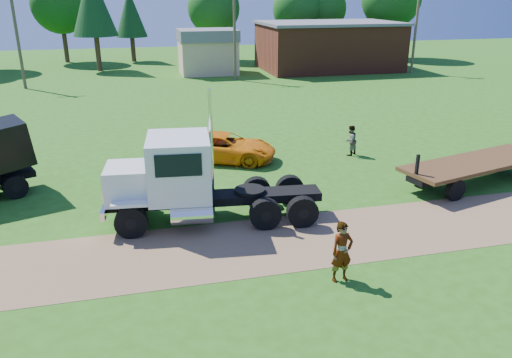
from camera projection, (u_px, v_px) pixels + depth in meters
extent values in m
plane|color=#2A5412|center=(269.00, 244.00, 17.91)|extent=(140.00, 140.00, 0.00)
cube|color=brown|center=(269.00, 244.00, 17.91)|extent=(120.00, 4.20, 0.01)
cube|color=black|center=(216.00, 198.00, 19.61)|extent=(8.34, 1.89, 0.33)
cylinder|color=black|center=(131.00, 222.00, 18.19)|extent=(1.25, 0.51, 1.21)
cylinder|color=black|center=(131.00, 222.00, 18.19)|extent=(0.46, 0.45, 0.42)
cylinder|color=black|center=(137.00, 197.00, 20.38)|extent=(1.25, 0.51, 1.21)
cylinder|color=black|center=(137.00, 197.00, 20.38)|extent=(0.46, 0.45, 0.42)
cylinder|color=black|center=(265.00, 214.00, 18.84)|extent=(1.25, 0.51, 1.21)
cylinder|color=black|center=(265.00, 214.00, 18.84)|extent=(0.46, 0.45, 0.42)
cylinder|color=black|center=(257.00, 191.00, 21.03)|extent=(1.25, 0.51, 1.21)
cylinder|color=black|center=(257.00, 191.00, 21.03)|extent=(0.46, 0.45, 0.42)
cylinder|color=black|center=(302.00, 212.00, 19.03)|extent=(1.25, 0.51, 1.21)
cylinder|color=black|center=(302.00, 212.00, 19.03)|extent=(0.46, 0.45, 0.42)
cylinder|color=black|center=(290.00, 189.00, 21.22)|extent=(1.25, 0.51, 1.21)
cylinder|color=black|center=(290.00, 189.00, 21.22)|extent=(0.46, 0.45, 0.42)
cube|color=silver|center=(133.00, 182.00, 18.91)|extent=(2.17, 2.07, 1.32)
cube|color=silver|center=(106.00, 185.00, 18.80)|extent=(0.26, 1.65, 1.10)
cube|color=silver|center=(107.00, 204.00, 19.06)|extent=(0.42, 2.54, 0.33)
cube|color=silver|center=(179.00, 166.00, 18.94)|extent=(2.57, 2.87, 2.32)
cube|color=black|center=(148.00, 155.00, 18.62)|extent=(0.28, 2.20, 0.94)
cube|color=black|center=(178.00, 166.00, 17.53)|extent=(1.65, 0.21, 0.83)
cube|color=black|center=(179.00, 144.00, 20.00)|extent=(1.65, 0.21, 0.83)
cube|color=silver|center=(130.00, 204.00, 17.94)|extent=(1.37, 0.63, 0.11)
cube|color=silver|center=(135.00, 181.00, 20.13)|extent=(1.37, 0.63, 0.11)
cylinder|color=silver|center=(192.00, 215.00, 18.34)|extent=(1.60, 0.82, 0.66)
cylinder|color=silver|center=(211.00, 153.00, 19.57)|extent=(0.17, 0.17, 5.07)
cylinder|color=black|center=(250.00, 190.00, 19.69)|extent=(1.33, 1.33, 0.13)
cylinder|color=black|center=(16.00, 187.00, 21.70)|extent=(1.08, 0.71, 1.04)
cylinder|color=black|center=(16.00, 187.00, 21.70)|extent=(0.47, 0.46, 0.36)
cylinder|color=black|center=(5.00, 175.00, 23.17)|extent=(1.08, 0.71, 1.04)
cylinder|color=black|center=(5.00, 175.00, 23.17)|extent=(0.47, 0.46, 0.36)
imported|color=orange|center=(225.00, 147.00, 26.49)|extent=(5.87, 4.44, 1.48)
cube|color=#331D10|center=(476.00, 163.00, 23.21)|extent=(8.09, 4.15, 0.17)
cube|color=black|center=(475.00, 168.00, 23.30)|extent=(7.76, 2.83, 0.24)
cylinder|color=black|center=(455.00, 190.00, 21.49)|extent=(1.01, 0.52, 0.97)
cylinder|color=black|center=(420.00, 175.00, 23.18)|extent=(1.01, 0.52, 0.97)
cylinder|color=black|center=(491.00, 160.00, 25.31)|extent=(1.01, 0.52, 0.97)
cube|color=black|center=(417.00, 165.00, 21.38)|extent=(0.14, 0.14, 0.97)
imported|color=#999999|center=(342.00, 252.00, 15.32)|extent=(0.78, 0.56, 1.98)
imported|color=#999999|center=(351.00, 140.00, 27.34)|extent=(1.02, 0.96, 1.68)
cube|color=brown|center=(328.00, 47.00, 57.41)|extent=(15.00, 10.00, 5.00)
cube|color=slate|center=(329.00, 23.00, 56.48)|extent=(15.40, 10.40, 0.30)
cube|color=tan|center=(208.00, 57.00, 54.51)|extent=(6.00, 5.00, 3.60)
cube|color=slate|center=(207.00, 35.00, 53.70)|extent=(6.20, 5.40, 1.20)
cylinder|color=brown|center=(18.00, 39.00, 44.97)|extent=(0.28, 0.28, 9.00)
cylinder|color=brown|center=(235.00, 34.00, 49.47)|extent=(0.28, 0.28, 9.00)
cylinder|color=brown|center=(415.00, 31.00, 53.97)|extent=(0.28, 0.28, 9.00)
cylinder|color=#312214|center=(66.00, 47.00, 63.29)|extent=(0.56, 0.56, 3.78)
sphere|color=#104312|center=(60.00, 4.00, 61.48)|extent=(7.13, 7.13, 7.13)
cylinder|color=#312214|center=(133.00, 49.00, 64.04)|extent=(0.56, 0.56, 3.13)
cone|color=#113818|center=(130.00, 13.00, 62.48)|extent=(3.93, 3.93, 5.81)
cylinder|color=#312214|center=(215.00, 47.00, 64.92)|extent=(0.56, 0.56, 3.51)
sphere|color=#104312|center=(214.00, 8.00, 63.24)|extent=(6.62, 6.62, 6.62)
cylinder|color=#312214|center=(296.00, 45.00, 67.78)|extent=(0.56, 0.56, 3.44)
sphere|color=#104312|center=(297.00, 8.00, 66.13)|extent=(6.48, 6.48, 6.48)
cylinder|color=#312214|center=(387.00, 42.00, 67.05)|extent=(0.56, 0.56, 4.13)
cylinder|color=#312214|center=(98.00, 53.00, 56.36)|extent=(0.56, 0.56, 3.90)
cone|color=#113818|center=(92.00, 1.00, 54.42)|extent=(4.91, 4.91, 7.25)
cylinder|color=#312214|center=(321.00, 44.00, 69.18)|extent=(0.56, 0.56, 3.39)
sphere|color=#104312|center=(323.00, 9.00, 67.56)|extent=(6.40, 6.40, 6.40)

